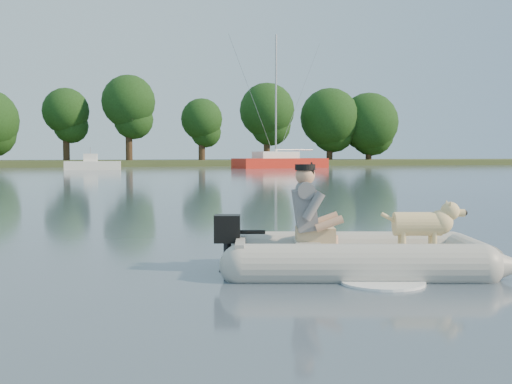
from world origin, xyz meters
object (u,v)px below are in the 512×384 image
object	(u,v)px
dinghy	(365,223)
sailboat	(280,162)
motorboat	(93,159)
man	(307,207)
dog	(417,228)

from	to	relation	value
dinghy	sailboat	distance (m)	50.21
dinghy	motorboat	distance (m)	45.83
dinghy	motorboat	world-z (taller)	motorboat
sailboat	man	bearing A→B (deg)	-122.57
dinghy	dog	world-z (taller)	dinghy
dinghy	dog	xyz separation A→B (m)	(0.57, -0.12, -0.06)
man	motorboat	world-z (taller)	motorboat
dinghy	man	bearing A→B (deg)	175.76
dinghy	man	distance (m)	0.65
man	motorboat	xyz separation A→B (m)	(-0.36, 45.59, 0.16)
dinghy	sailboat	size ratio (longest dim) A/B	0.37
dinghy	dog	distance (m)	0.59
motorboat	man	bearing A→B (deg)	-82.59
motorboat	sailboat	world-z (taller)	sailboat
dog	sailboat	bearing A→B (deg)	89.70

